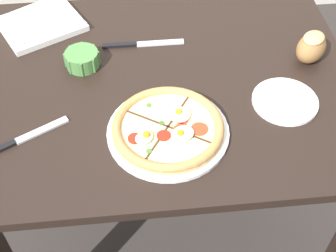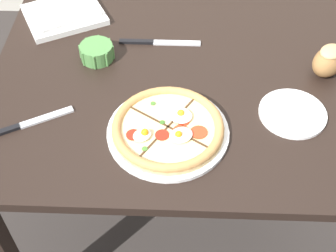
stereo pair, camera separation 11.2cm
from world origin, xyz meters
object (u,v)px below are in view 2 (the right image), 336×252
Objects in this scene: ramekin_bowl at (97,52)px; side_saucer at (293,113)px; knife_spare at (26,124)px; napkin_folded at (64,13)px; bread_piece_near at (329,60)px; knife_main at (159,42)px; pizza at (168,129)px; dining_table at (177,107)px.

ramekin_bowl is 0.58× the size of side_saucer.
side_saucer is at bearing -23.09° from knife_spare.
knife_spare is (-0.15, -0.28, -0.02)m from ramekin_bowl.
knife_spare is (-0.01, -0.49, -0.01)m from napkin_folded.
side_saucer is (0.71, -0.43, -0.01)m from napkin_folded.
bread_piece_near is at bearing -12.46° from knife_spare.
knife_main is (-0.50, 0.12, -0.05)m from bread_piece_near.
bread_piece_near reaches higher than knife_main.
ramekin_bowl is 0.25m from napkin_folded.
ramekin_bowl is 0.81× the size of bread_piece_near.
bread_piece_near reaches higher than side_saucer.
bread_piece_near is 0.57× the size of knife_spare.
ramekin_bowl is 0.69m from bread_piece_near.
knife_main and knife_spare have the same top height.
ramekin_bowl reaches higher than knife_spare.
pizza reaches higher than side_saucer.
knife_spare is (-0.40, -0.19, 0.12)m from dining_table.
ramekin_bowl reaches higher than side_saucer.
pizza reaches higher than dining_table.
dining_table is 0.51m from napkin_folded.
knife_spare is at bearing -164.18° from bread_piece_near.
pizza is 1.02× the size of napkin_folded.
knife_main is (0.18, 0.08, -0.02)m from ramekin_bowl.
pizza is at bearing -95.87° from dining_table.
napkin_folded is 2.38× the size of bread_piece_near.
pizza is 0.52m from bread_piece_near.
bread_piece_near is (0.44, 0.04, 0.16)m from dining_table.
napkin_folded is 1.23× the size of knife_main.
ramekin_bowl is 0.34× the size of napkin_folded.
ramekin_bowl is 0.32m from knife_spare.
side_saucer is (0.57, -0.22, -0.02)m from ramekin_bowl.
pizza reaches higher than knife_spare.
side_saucer is (0.34, 0.08, -0.01)m from pizza.
napkin_folded is at bearing 123.82° from ramekin_bowl.
napkin_folded is 1.72× the size of side_saucer.
bread_piece_near is 0.52m from knife_main.
dining_table is 8.34× the size of bread_piece_near.
pizza is 0.38m from knife_main.
pizza is 2.42× the size of bread_piece_near.
napkin_folded is at bearing 148.87° from side_saucer.
napkin_folded is (-0.37, 0.51, -0.00)m from pizza.
bread_piece_near reaches higher than napkin_folded.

